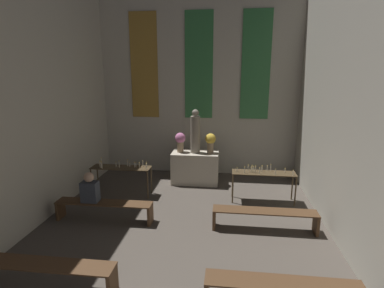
# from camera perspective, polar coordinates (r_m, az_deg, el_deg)

# --- Properties ---
(wall_back) EXTENTS (6.37, 0.16, 5.71)m
(wall_back) POSITION_cam_1_polar(r_m,az_deg,el_deg) (9.53, 1.34, 11.41)
(wall_back) COLOR #B2AD9E
(wall_back) RESTS_ON ground_plane
(wall_right) EXTENTS (0.12, 9.69, 5.71)m
(wall_right) POSITION_cam_1_polar(r_m,az_deg,el_deg) (5.21, 32.20, 7.41)
(wall_right) COLOR #B2AD9E
(wall_right) RESTS_ON ground_plane
(altar) EXTENTS (1.36, 0.73, 0.93)m
(altar) POSITION_cam_1_polar(r_m,az_deg,el_deg) (8.94, 0.62, -4.50)
(altar) COLOR #BCB29E
(altar) RESTS_ON ground_plane
(statue) EXTENTS (0.28, 0.28, 1.27)m
(statue) POSITION_cam_1_polar(r_m,az_deg,el_deg) (8.68, 0.63, 2.14)
(statue) COLOR gray
(statue) RESTS_ON altar
(flower_vase_left) EXTENTS (0.31, 0.31, 0.58)m
(flower_vase_left) POSITION_cam_1_polar(r_m,az_deg,el_deg) (8.78, -2.25, 0.68)
(flower_vase_left) COLOR #937A5B
(flower_vase_left) RESTS_ON altar
(flower_vase_right) EXTENTS (0.31, 0.31, 0.58)m
(flower_vase_right) POSITION_cam_1_polar(r_m,az_deg,el_deg) (8.69, 3.53, 0.52)
(flower_vase_right) COLOR #937A5B
(flower_vase_right) RESTS_ON altar
(candle_rack_left) EXTENTS (1.58, 0.45, 0.98)m
(candle_rack_left) POSITION_cam_1_polar(r_m,az_deg,el_deg) (8.22, -13.31, -4.86)
(candle_rack_left) COLOR #473823
(candle_rack_left) RESTS_ON ground_plane
(candle_rack_right) EXTENTS (1.58, 0.45, 0.97)m
(candle_rack_right) POSITION_cam_1_polar(r_m,az_deg,el_deg) (7.79, 13.44, -5.89)
(candle_rack_right) COLOR #473823
(candle_rack_right) RESTS_ON ground_plane
(pew_second_left) EXTENTS (2.14, 0.36, 0.44)m
(pew_second_left) POSITION_cam_1_polar(r_m,az_deg,el_deg) (5.35, -26.16, -20.75)
(pew_second_left) COLOR #4C331E
(pew_second_left) RESTS_ON ground_plane
(pew_back_left) EXTENTS (2.14, 0.36, 0.44)m
(pew_back_left) POSITION_cam_1_polar(r_m,az_deg,el_deg) (7.03, -16.38, -11.41)
(pew_back_left) COLOR #4C331E
(pew_back_left) RESTS_ON ground_plane
(pew_back_right) EXTENTS (2.14, 0.36, 0.44)m
(pew_back_right) POSITION_cam_1_polar(r_m,az_deg,el_deg) (6.56, 13.64, -13.11)
(pew_back_right) COLOR #4C331E
(pew_back_right) RESTS_ON ground_plane
(person_seated) EXTENTS (0.36, 0.24, 0.67)m
(person_seated) POSITION_cam_1_polar(r_m,az_deg,el_deg) (6.99, -18.89, -8.09)
(person_seated) COLOR #383D47
(person_seated) RESTS_ON pew_back_left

